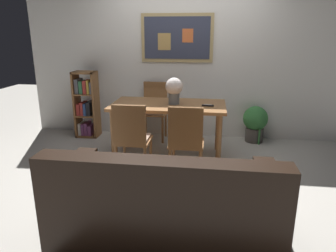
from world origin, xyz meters
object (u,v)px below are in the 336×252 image
object	(u,v)px
dining_chair_near_right	(186,137)
leather_couch	(165,208)
potted_ivy	(255,122)
tv_remote	(208,105)
dining_table	(168,111)
dining_chair_near_left	(132,135)
dining_chair_far_left	(154,106)
flower_vase	(174,89)
bookshelf	(86,105)

from	to	relation	value
dining_chair_near_right	leather_couch	distance (m)	1.16
potted_ivy	tv_remote	size ratio (longest dim) A/B	3.90
potted_ivy	dining_chair_near_right	bearing A→B (deg)	-122.15
leather_couch	tv_remote	world-z (taller)	leather_couch
dining_table	tv_remote	xyz separation A→B (m)	(0.53, -0.08, 0.11)
dining_chair_near_left	dining_chair_near_right	xyz separation A→B (m)	(0.63, -0.02, 0.00)
dining_chair_near_right	dining_chair_far_left	distance (m)	1.64
dining_chair_far_left	flower_vase	bearing A→B (deg)	-61.42
bookshelf	tv_remote	size ratio (longest dim) A/B	6.90
potted_ivy	tv_remote	distance (m)	1.22
dining_chair_far_left	tv_remote	size ratio (longest dim) A/B	5.82
leather_couch	potted_ivy	world-z (taller)	leather_couch
dining_chair_near_left	dining_table	bearing A→B (deg)	66.32
dining_chair_near_left	flower_vase	distance (m)	0.94
leather_couch	bookshelf	distance (m)	3.09
dining_chair_near_right	dining_chair_far_left	xyz separation A→B (m)	(-0.63, 1.51, 0.00)
tv_remote	bookshelf	bearing A→B (deg)	159.21
dining_chair_far_left	bookshelf	size ratio (longest dim) A/B	0.84
tv_remote	dining_chair_near_left	bearing A→B (deg)	-141.99
leather_couch	tv_remote	bearing A→B (deg)	80.84
bookshelf	tv_remote	distance (m)	2.14
dining_chair_near_right	flower_vase	bearing A→B (deg)	106.66
bookshelf	potted_ivy	size ratio (longest dim) A/B	1.77
leather_couch	bookshelf	bearing A→B (deg)	123.29
dining_chair_near_left	tv_remote	distance (m)	1.11
tv_remote	dining_chair_far_left	bearing A→B (deg)	136.34
dining_chair_near_right	dining_chair_far_left	world-z (taller)	same
dining_chair_near_right	flower_vase	world-z (taller)	flower_vase
dining_table	dining_chair_far_left	bearing A→B (deg)	113.83
dining_chair_near_left	dining_chair_far_left	world-z (taller)	same
bookshelf	flower_vase	size ratio (longest dim) A/B	3.03
dining_chair_far_left	leather_couch	distance (m)	2.71
dining_chair_near_right	flower_vase	distance (m)	0.90
dining_chair_near_right	dining_table	bearing A→B (deg)	111.83
dining_chair_far_left	potted_ivy	distance (m)	1.62
bookshelf	tv_remote	world-z (taller)	bookshelf
leather_couch	potted_ivy	size ratio (longest dim) A/B	2.95
dining_table	leather_couch	distance (m)	1.94
dining_chair_near_left	leather_couch	size ratio (longest dim) A/B	0.51
leather_couch	flower_vase	size ratio (longest dim) A/B	5.06
tv_remote	flower_vase	bearing A→B (deg)	170.76
dining_chair_near_right	leather_couch	bearing A→B (deg)	-93.51
dining_table	dining_chair_near_left	world-z (taller)	dining_chair_near_left
dining_table	flower_vase	distance (m)	0.32
dining_chair_near_left	bookshelf	xyz separation A→B (m)	(-1.13, 1.42, -0.01)
flower_vase	tv_remote	size ratio (longest dim) A/B	2.28
leather_couch	potted_ivy	xyz separation A→B (m)	(1.04, 2.68, 0.00)
dining_table	flower_vase	world-z (taller)	flower_vase
dining_chair_near_right	potted_ivy	distance (m)	1.84
dining_chair_near_right	potted_ivy	size ratio (longest dim) A/B	1.49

